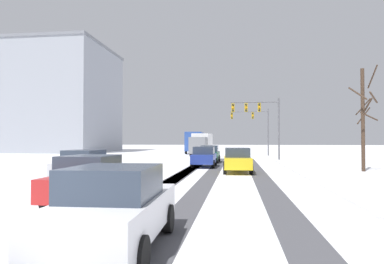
% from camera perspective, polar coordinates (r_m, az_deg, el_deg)
% --- Properties ---
extents(wheel_track_left_lane, '(1.01, 37.34, 0.01)m').
position_cam_1_polar(wheel_track_left_lane, '(21.22, 11.26, -7.08)').
color(wheel_track_left_lane, '#4C4C51').
rests_on(wheel_track_left_lane, ground).
extents(wheel_track_right_lane, '(0.92, 37.34, 0.01)m').
position_cam_1_polar(wheel_track_right_lane, '(21.24, 3.23, -7.10)').
color(wheel_track_right_lane, '#4C4C51').
rests_on(wheel_track_right_lane, ground).
extents(wheel_track_center, '(0.94, 37.34, 0.01)m').
position_cam_1_polar(wheel_track_center, '(21.44, -1.47, -7.05)').
color(wheel_track_center, '#4C4C51').
rests_on(wheel_track_center, ground).
extents(wheel_track_oncoming, '(0.92, 37.34, 0.01)m').
position_cam_1_polar(wheel_track_oncoming, '(21.45, -1.73, -7.05)').
color(wheel_track_oncoming, '#4C4C51').
rests_on(wheel_track_oncoming, ground).
extents(sidewalk_kerb_right, '(4.00, 37.34, 0.12)m').
position_cam_1_polar(sidewalk_kerb_right, '(20.31, 24.04, -7.09)').
color(sidewalk_kerb_right, white).
rests_on(sidewalk_kerb_right, ground).
extents(traffic_signal_near_right, '(5.05, 0.44, 6.50)m').
position_cam_1_polar(traffic_signal_near_right, '(36.24, 11.20, 2.81)').
color(traffic_signal_near_right, '#56565B').
rests_on(traffic_signal_near_right, ground).
extents(traffic_signal_far_right, '(5.36, 0.39, 6.50)m').
position_cam_1_polar(traffic_signal_far_right, '(48.15, 10.46, 1.61)').
color(traffic_signal_far_right, '#56565B').
rests_on(traffic_signal_far_right, ground).
extents(car_dark_green_lead, '(1.86, 4.12, 1.62)m').
position_cam_1_polar(car_dark_green_lead, '(32.62, 2.99, -3.67)').
color(car_dark_green_lead, '#194C2D').
rests_on(car_dark_green_lead, ground).
extents(car_blue_second, '(1.86, 4.11, 1.62)m').
position_cam_1_polar(car_blue_second, '(27.04, 2.05, -4.15)').
color(car_blue_second, '#233899').
rests_on(car_blue_second, ground).
extents(car_yellow_cab_third, '(1.95, 4.16, 1.62)m').
position_cam_1_polar(car_yellow_cab_third, '(22.59, 7.58, -4.68)').
color(car_yellow_cab_third, yellow).
rests_on(car_yellow_cab_third, ground).
extents(car_silver_fourth, '(2.00, 4.18, 1.62)m').
position_cam_1_polar(car_silver_fourth, '(18.49, -17.44, -5.37)').
color(car_silver_fourth, '#B7BABF').
rests_on(car_silver_fourth, ground).
extents(car_red_fifth, '(1.84, 4.10, 1.62)m').
position_cam_1_polar(car_red_fifth, '(11.92, -16.57, -7.61)').
color(car_red_fifth, red).
rests_on(car_red_fifth, ground).
extents(car_white_sixth, '(1.92, 4.15, 1.62)m').
position_cam_1_polar(car_white_sixth, '(6.95, -12.73, -12.18)').
color(car_white_sixth, silver).
rests_on(car_white_sixth, ground).
extents(bus_oncoming, '(3.03, 11.10, 3.38)m').
position_cam_1_polar(bus_oncoming, '(55.78, 0.61, -1.51)').
color(bus_oncoming, '#284793').
rests_on(bus_oncoming, ground).
extents(box_truck_delivery, '(2.58, 7.50, 3.02)m').
position_cam_1_polar(box_truck_delivery, '(46.06, 1.60, -1.99)').
color(box_truck_delivery, slate).
rests_on(box_truck_delivery, ground).
extents(bare_tree_sidewalk_mid, '(1.96, 1.79, 7.17)m').
position_cam_1_polar(bare_tree_sidewalk_mid, '(26.06, 26.79, 2.45)').
color(bare_tree_sidewalk_mid, '#423023').
rests_on(bare_tree_sidewalk_mid, ground).
extents(office_building_far_left_block, '(26.15, 18.60, 19.19)m').
position_cam_1_polar(office_building_far_left_block, '(69.80, -24.15, 4.89)').
color(office_building_far_left_block, '#9399A3').
rests_on(office_building_far_left_block, ground).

